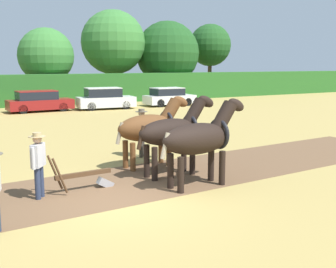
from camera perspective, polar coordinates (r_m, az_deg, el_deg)
name	(u,v)px	position (r m, az deg, el deg)	size (l,w,h in m)	color
ground_plane	(126,202)	(10.56, -5.70, -9.12)	(240.00, 240.00, 0.00)	#A88E4C
plowed_furrow_strip	(24,200)	(11.21, -18.92, -8.48)	(28.94, 3.67, 0.01)	brown
tree_center	(46,56)	(39.32, -16.20, 10.14)	(4.90, 4.90, 6.52)	brown
tree_center_right	(113,42)	(42.03, -7.44, 12.20)	(6.20, 6.20, 8.52)	brown
tree_right	(167,53)	(44.06, -0.08, 10.90)	(6.52, 6.52, 7.71)	#4C3823
tree_far_right	(210,45)	(48.25, 5.73, 11.86)	(4.66, 4.66, 7.75)	brown
draft_horse_lead_left	(201,138)	(11.56, 4.45, -0.54)	(2.90, 1.02, 2.47)	black
draft_horse_lead_right	(173,131)	(12.65, 0.74, 0.35)	(2.83, 0.96, 2.47)	black
draft_horse_trail_left	(150,127)	(13.79, -2.40, 0.91)	(2.80, 1.04, 2.37)	brown
plow	(88,178)	(11.61, -10.74, -5.85)	(1.79, 0.48, 1.13)	#4C331E
farmer_at_plow	(38,160)	(11.02, -17.17, -3.41)	(0.44, 0.55, 1.68)	#28334C
farmer_beside_team	(142,129)	(15.28, -3.59, 0.74)	(0.49, 0.53, 1.76)	#38332D
parked_car_center_left	(39,102)	(31.28, -17.05, 4.23)	(4.55, 1.91, 1.49)	maroon
parked_car_center	(105,99)	(31.99, -8.52, 4.73)	(4.39, 2.25, 1.61)	silver
parked_car_center_right	(169,97)	(34.22, 0.11, 5.04)	(4.09, 1.94, 1.47)	silver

